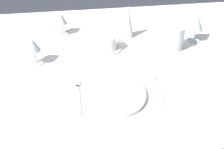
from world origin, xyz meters
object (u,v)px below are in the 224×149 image
wine_glass_right (197,24)px  wine_glass_left (61,20)px  fork_outer (78,95)px  dinner_knife (152,91)px  dinner_plate (116,95)px  drink_tumbler (176,39)px  spoon_soup (157,87)px  coffee_cup_left (109,42)px  wine_glass_centre (33,46)px  napkin_folded (128,22)px

wine_glass_right → wine_glass_left: bearing=167.7°
fork_outer → dinner_knife: 0.31m
dinner_plate → drink_tumbler: (0.35, 0.32, 0.04)m
spoon_soup → drink_tumbler: 0.33m
dinner_knife → coffee_cup_left: coffee_cup_left is taller
dinner_knife → wine_glass_left: 0.64m
spoon_soup → wine_glass_right: 0.45m
wine_glass_centre → napkin_folded: size_ratio=0.77×
dinner_plate → spoon_soup: dinner_plate is taller
dinner_knife → spoon_soup: spoon_soup is taller
dinner_plate → coffee_cup_left: bearing=87.6°
wine_glass_centre → wine_glass_right: 0.82m
spoon_soup → drink_tumbler: drink_tumbler is taller
dinner_plate → fork_outer: 0.15m
drink_tumbler → wine_glass_right: bearing=27.6°
wine_glass_left → drink_tumbler: size_ratio=1.05×
coffee_cup_left → wine_glass_centre: (-0.36, -0.07, 0.05)m
spoon_soup → wine_glass_left: bearing=129.4°
spoon_soup → dinner_plate: bearing=-168.8°
coffee_cup_left → fork_outer: bearing=-117.3°
dinner_plate → wine_glass_centre: bearing=141.4°
spoon_soup → coffee_cup_left: 0.35m
wine_glass_right → drink_tumbler: bearing=-152.4°
spoon_soup → napkin_folded: size_ratio=1.15×
fork_outer → dinner_plate: bearing=-8.9°
fork_outer → spoon_soup: 0.33m
drink_tumbler → fork_outer: bearing=-149.7°
fork_outer → napkin_folded: 0.52m
napkin_folded → dinner_knife: bearing=-86.0°
coffee_cup_left → dinner_knife: bearing=-66.9°
coffee_cup_left → wine_glass_right: size_ratio=0.71×
wine_glass_centre → wine_glass_right: size_ratio=0.98×
dinner_knife → dinner_plate: bearing=-174.6°
wine_glass_centre → spoon_soup: bearing=-24.4°
dinner_knife → napkin_folded: (-0.03, 0.44, 0.09)m
napkin_folded → spoon_soup: bearing=-82.2°
dinner_knife → drink_tumbler: size_ratio=1.93×
fork_outer → drink_tumbler: 0.58m
fork_outer → wine_glass_right: 0.72m
napkin_folded → wine_glass_centre: bearing=-158.5°
spoon_soup → wine_glass_right: size_ratio=1.45×
dinner_plate → napkin_folded: bearing=74.8°
dinner_knife → napkin_folded: bearing=94.0°
wine_glass_left → napkin_folded: (0.35, -0.07, 0.00)m
dinner_plate → wine_glass_centre: (-0.34, 0.27, 0.09)m
wine_glass_right → napkin_folded: 0.35m
dinner_knife → wine_glass_centre: bearing=152.5°
dinner_plate → fork_outer: bearing=171.1°
fork_outer → wine_glass_left: size_ratio=1.63×
wine_glass_left → wine_glass_right: bearing=-12.3°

